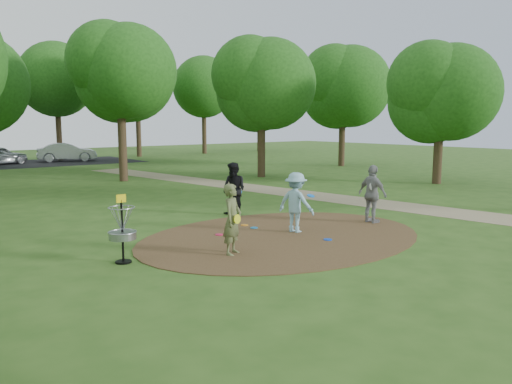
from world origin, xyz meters
TOP-DOWN VIEW (x-y plane):
  - ground at (0.00, 0.00)m, footprint 100.00×100.00m
  - dirt_clearing at (0.00, 0.00)m, footprint 8.40×8.40m
  - footpath at (6.50, 2.00)m, footprint 7.55×39.89m
  - parking_lot at (2.00, 30.00)m, footprint 14.00×8.00m
  - player_observer_with_disc at (-2.19, -0.65)m, footprint 0.74×0.67m
  - player_throwing_with_disc at (0.63, 0.18)m, footprint 1.16×1.24m
  - player_walking_with_disc at (0.74, 3.29)m, footprint 0.85×0.99m
  - player_waiting_with_disc at (3.38, -0.33)m, footprint 0.49×1.08m
  - disc_ground_cyan at (-0.01, 1.29)m, footprint 0.22×0.22m
  - disc_ground_blue at (0.60, -1.09)m, footprint 0.22×0.22m
  - disc_ground_red at (-1.32, 1.18)m, footprint 0.22×0.22m
  - car_right at (4.01, 30.34)m, footprint 4.69×2.62m
  - disc_ground_orange at (0.01, 1.76)m, footprint 0.22×0.22m
  - disc_golf_basket at (-4.50, 0.30)m, footprint 0.63×0.63m
  - tree_ring at (1.35, 10.11)m, footprint 37.50×45.76m

SIDE VIEW (x-z plane):
  - ground at x=0.00m, z-range 0.00..0.00m
  - parking_lot at x=2.00m, z-range 0.00..0.01m
  - footpath at x=6.50m, z-range 0.00..0.01m
  - dirt_clearing at x=0.00m, z-range 0.00..0.02m
  - disc_ground_cyan at x=-0.01m, z-range 0.02..0.04m
  - disc_ground_blue at x=0.60m, z-range 0.02..0.04m
  - disc_ground_red at x=-1.32m, z-range 0.02..0.04m
  - disc_ground_orange at x=0.01m, z-range 0.02..0.04m
  - car_right at x=4.01m, z-range 0.00..1.46m
  - player_observer_with_disc at x=-2.19m, z-range 0.00..1.69m
  - player_throwing_with_disc at x=0.63m, z-range 0.00..1.71m
  - disc_golf_basket at x=-4.50m, z-range 0.10..1.64m
  - player_walking_with_disc at x=0.74m, z-range 0.00..1.79m
  - player_waiting_with_disc at x=3.38m, z-range 0.00..1.81m
  - tree_ring at x=1.35m, z-range 0.46..9.96m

